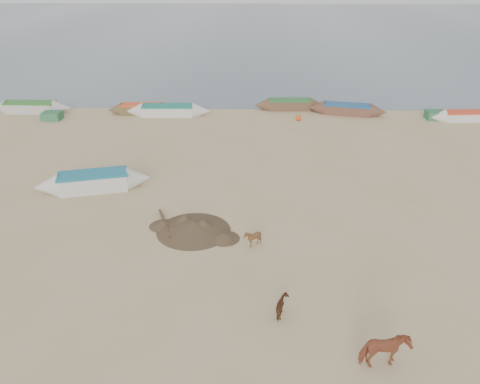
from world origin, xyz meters
The scene contains 9 objects.
ground centered at (0.00, 0.00, 0.00)m, with size 140.00×140.00×0.00m, color tan.
sea centered at (0.00, 82.00, 0.01)m, with size 160.00×160.00×0.00m, color slate.
cow_adult centered at (4.59, -5.83, 0.61)m, with size 0.65×1.43×1.21m, color #9B5132.
calf_front centered at (0.64, 0.75, 0.40)m, with size 0.65×0.73×0.80m, color brown.
calf_right centered at (1.72, -3.64, 0.36)m, with size 0.72×0.62×0.73m, color #59321C.
near_canoe centered at (-7.89, 6.07, 0.50)m, with size 6.06×1.31×0.99m, color silver, non-canonical shape.
debris_pile centered at (-2.04, 1.95, 0.24)m, with size 3.40×3.40×0.48m, color brown.
waterline_canoes centered at (-1.18, 20.48, 0.43)m, with size 60.23×4.21×0.88m.
beach_clutter centered at (3.99, 19.95, 0.30)m, with size 48.24×3.94×0.64m.
Camera 1 is at (0.65, -16.33, 10.89)m, focal length 35.00 mm.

